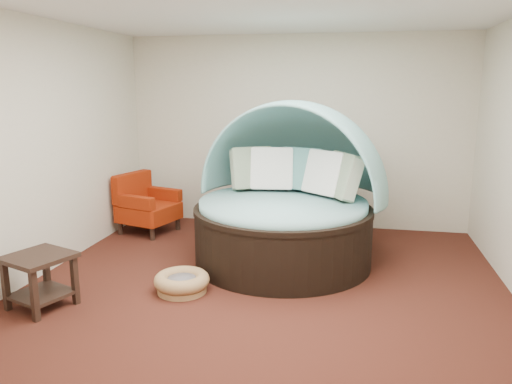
% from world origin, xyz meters
% --- Properties ---
extents(floor, '(5.00, 5.00, 0.00)m').
position_xyz_m(floor, '(0.00, 0.00, 0.00)').
color(floor, '#481C14').
rests_on(floor, ground).
extents(wall_back, '(5.00, 0.00, 5.00)m').
position_xyz_m(wall_back, '(0.00, 2.50, 1.40)').
color(wall_back, beige).
rests_on(wall_back, floor).
extents(wall_front, '(5.00, 0.00, 5.00)m').
position_xyz_m(wall_front, '(0.00, -2.50, 1.40)').
color(wall_front, beige).
rests_on(wall_front, floor).
extents(wall_left, '(0.00, 5.00, 5.00)m').
position_xyz_m(wall_left, '(-2.50, 0.00, 1.40)').
color(wall_left, beige).
rests_on(wall_left, floor).
extents(ceiling, '(5.00, 5.00, 0.00)m').
position_xyz_m(ceiling, '(0.00, 0.00, 2.80)').
color(ceiling, white).
rests_on(ceiling, wall_back).
extents(canopy_daybed, '(2.63, 2.58, 1.92)m').
position_xyz_m(canopy_daybed, '(0.11, 0.89, 0.89)').
color(canopy_daybed, black).
rests_on(canopy_daybed, floor).
extents(pet_basket, '(0.60, 0.60, 0.20)m').
position_xyz_m(pet_basket, '(-0.81, -0.28, 0.10)').
color(pet_basket, olive).
rests_on(pet_basket, floor).
extents(red_armchair, '(0.90, 0.90, 0.85)m').
position_xyz_m(red_armchair, '(-2.05, 1.67, 0.39)').
color(red_armchair, black).
rests_on(red_armchair, floor).
extents(side_table, '(0.70, 0.70, 0.52)m').
position_xyz_m(side_table, '(-2.00, -0.89, 0.34)').
color(side_table, black).
rests_on(side_table, floor).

